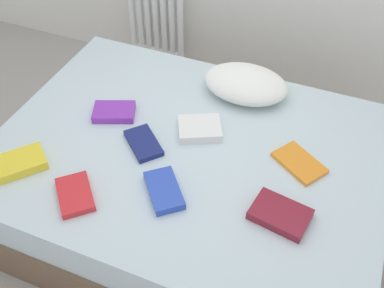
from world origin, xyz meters
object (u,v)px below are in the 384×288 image
Objects in this scene: textbook_blue at (164,190)px; textbook_yellow at (19,163)px; bed at (189,180)px; textbook_purple at (114,112)px; pillow at (246,84)px; textbook_maroon at (280,214)px; textbook_red at (75,195)px; textbook_navy at (143,143)px; radiator at (156,21)px; textbook_white at (200,129)px; textbook_orange at (299,163)px.

textbook_blue is 0.73m from textbook_yellow.
textbook_blue is (0.01, -0.31, 0.27)m from bed.
bed is 8.08× the size of textbook_yellow.
bed is 0.55m from textbook_purple.
textbook_blue is at bearing -39.96° from textbook_yellow.
bed is 0.63m from pillow.
textbook_maroon is 1.10× the size of textbook_red.
textbook_red is at bearing -66.24° from textbook_navy.
radiator is at bearing 142.79° from pillow.
textbook_navy is at bearing -120.65° from pillow.
textbook_white reaches higher than textbook_purple.
textbook_yellow reaches higher than textbook_purple.
textbook_yellow is (-1.24, -0.19, 0.00)m from textbook_maroon.
textbook_orange is (1.01, 0.02, -0.01)m from textbook_purple.
textbook_navy is at bearing -12.84° from textbook_yellow.
textbook_yellow reaches higher than bed.
radiator is 2.21× the size of textbook_maroon.
textbook_maroon is 1.12× the size of textbook_purple.
radiator is at bearing 42.75° from textbook_yellow.
textbook_navy is 0.29m from textbook_purple.
textbook_blue is at bearing -62.95° from radiator.
radiator is at bearing 82.65° from textbook_purple.
textbook_maroon is at bearing 28.92° from textbook_navy.
textbook_blue is 1.09× the size of textbook_white.
textbook_maroon is at bearing -58.17° from textbook_orange.
textbook_yellow is (-0.72, -0.56, 0.00)m from textbook_white.
radiator reaches higher than textbook_red.
bed is 3.64× the size of radiator.
textbook_yellow is (-0.24, -0.51, 0.00)m from textbook_purple.
radiator is 1.16m from textbook_purple.
textbook_yellow is (-1.25, -0.53, 0.01)m from textbook_orange.
pillow is at bearing -37.21° from radiator.
textbook_blue is 0.40m from textbook_red.
bed is at bearing 164.75° from textbook_maroon.
radiator is 1.15× the size of pillow.
textbook_navy is at bearing -134.30° from textbook_orange.
pillow is 0.69m from textbook_navy.
textbook_blue is (0.23, -0.24, 0.01)m from textbook_navy.
radiator is 1.13m from pillow.
pillow is at bearing -0.64° from textbook_yellow.
textbook_red is at bearing -115.79° from pillow.
textbook_white is at bearing -11.25° from textbook_yellow.
textbook_white is (0.23, 0.20, 0.01)m from textbook_navy.
textbook_maroon is 0.34m from textbook_orange.
pillow is 2.12× the size of textbook_red.
textbook_purple is at bearing -145.67° from textbook_orange.
textbook_purple reaches higher than textbook_navy.
pillow is at bearing 131.40° from textbook_blue.
textbook_orange is 1.36m from textbook_yellow.
textbook_purple is at bearing -143.70° from pillow.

